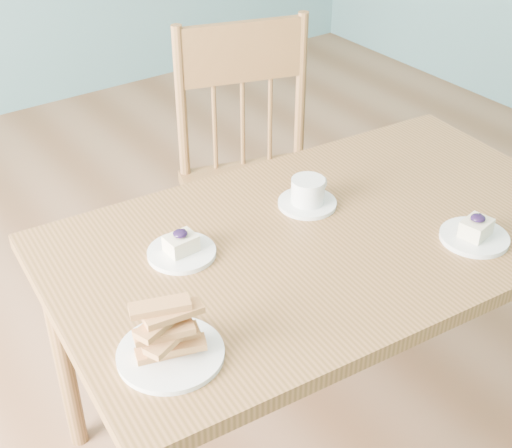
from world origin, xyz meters
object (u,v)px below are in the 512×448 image
coffee_cup (308,194)px  biscotti_plate (169,339)px  dining_table (326,256)px  cheesecake_plate_far (181,249)px  dining_chair (257,178)px  cheesecake_plate_near (475,233)px

coffee_cup → biscotti_plate: biscotti_plate is taller
dining_table → cheesecake_plate_far: (-0.34, 0.12, 0.09)m
dining_chair → cheesecake_plate_far: size_ratio=6.28×
dining_chair → coffee_cup: 0.57m
cheesecake_plate_far → biscotti_plate: biscotti_plate is taller
cheesecake_plate_near → coffee_cup: (-0.23, 0.35, 0.01)m
coffee_cup → dining_table: bearing=-112.2°
dining_table → cheesecake_plate_near: size_ratio=8.56×
cheesecake_plate_near → biscotti_plate: bearing=174.6°
dining_table → cheesecake_plate_far: cheesecake_plate_far is taller
dining_table → cheesecake_plate_far: bearing=164.5°
dining_table → cheesecake_plate_near: 0.36m
coffee_cup → cheesecake_plate_far: bearing=174.6°
cheesecake_plate_far → biscotti_plate: 0.33m
dining_chair → coffee_cup: (-0.18, -0.48, 0.24)m
cheesecake_plate_near → coffee_cup: size_ratio=1.09×
dining_chair → biscotti_plate: size_ratio=4.80×
cheesecake_plate_far → coffee_cup: bearing=0.3°
dining_table → coffee_cup: 0.17m
dining_table → dining_chair: size_ratio=1.40×
cheesecake_plate_near → cheesecake_plate_far: bearing=149.9°
cheesecake_plate_far → coffee_cup: 0.38m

